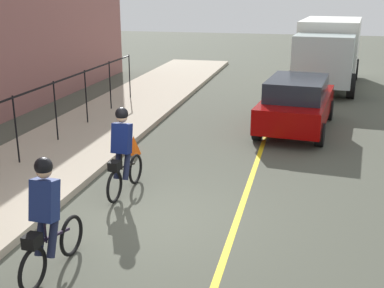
% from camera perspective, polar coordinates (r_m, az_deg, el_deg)
% --- Properties ---
extents(ground_plane, '(80.00, 80.00, 0.00)m').
position_cam_1_polar(ground_plane, '(9.30, -5.10, -8.65)').
color(ground_plane, '#494C40').
extents(lane_line_centre, '(36.00, 0.12, 0.01)m').
position_cam_1_polar(lane_line_centre, '(8.97, 4.79, -9.67)').
color(lane_line_centre, yellow).
rests_on(lane_line_centre, ground).
extents(cyclist_lead, '(1.71, 0.38, 1.83)m').
position_cam_1_polar(cyclist_lead, '(7.54, -16.20, -8.14)').
color(cyclist_lead, black).
rests_on(cyclist_lead, ground).
extents(cyclist_follow, '(1.71, 0.38, 1.83)m').
position_cam_1_polar(cyclist_follow, '(10.17, -7.91, -0.90)').
color(cyclist_follow, black).
rests_on(cyclist_follow, ground).
extents(patrol_sedan, '(4.56, 2.28, 1.58)m').
position_cam_1_polar(patrol_sedan, '(15.16, 11.86, 4.62)').
color(patrol_sedan, '#8C0201').
rests_on(patrol_sedan, ground).
extents(box_truck_background, '(6.90, 3.05, 2.78)m').
position_cam_1_polar(box_truck_background, '(22.63, 15.31, 10.35)').
color(box_truck_background, white).
rests_on(box_truck_background, ground).
extents(traffic_cone_near, '(0.36, 0.36, 0.47)m').
position_cam_1_polar(traffic_cone_near, '(12.87, -6.66, -0.09)').
color(traffic_cone_near, '#F6570E').
rests_on(traffic_cone_near, ground).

